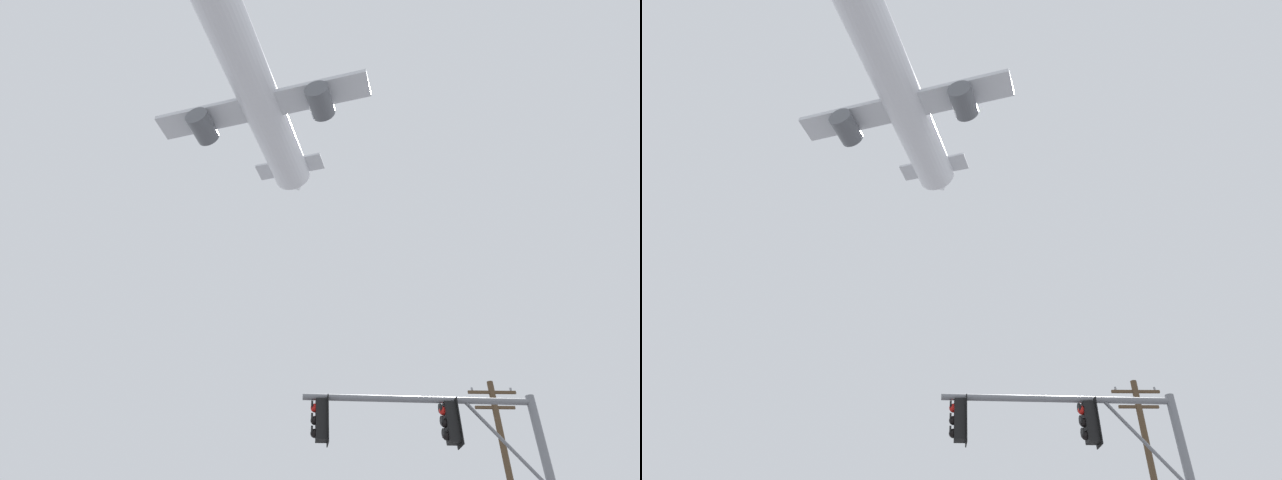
% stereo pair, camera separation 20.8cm
% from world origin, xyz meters
% --- Properties ---
extents(signal_pole_near, '(5.46, 0.58, 5.95)m').
position_xyz_m(signal_pole_near, '(3.26, 6.02, 4.47)').
color(signal_pole_near, slate).
rests_on(signal_pole_near, ground).
extents(airplane, '(19.43, 25.16, 6.93)m').
position_xyz_m(airplane, '(-4.84, 22.73, 38.99)').
color(airplane, white).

